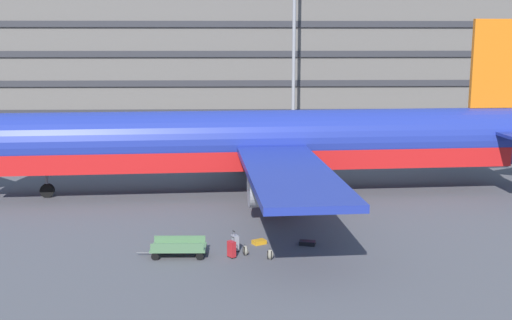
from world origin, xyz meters
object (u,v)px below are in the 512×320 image
at_px(suitcase_large, 259,242).
at_px(backpack_scuffed, 246,250).
at_px(suitcase_purple, 232,249).
at_px(baggage_cart, 178,248).
at_px(suitcase_orange, 235,243).
at_px(backpack_upright, 270,254).
at_px(airliner, 259,143).
at_px(suitcase_laid_flat, 307,243).

relative_size(suitcase_large, backpack_scuffed, 1.45).
xyz_separation_m(suitcase_purple, suitcase_large, (1.37, 2.00, -0.32)).
bearing_deg(suitcase_purple, baggage_cart, 173.94).
height_order(suitcase_orange, backpack_upright, suitcase_orange).
xyz_separation_m(airliner, suitcase_purple, (-1.73, -13.02, -2.93)).
relative_size(suitcase_orange, backpack_scuffed, 1.88).
distance_m(suitcase_orange, baggage_cart, 2.77).
xyz_separation_m(suitcase_orange, suitcase_purple, (-0.17, -0.97, 0.00)).
bearing_deg(airliner, suitcase_purple, -97.56).
height_order(suitcase_purple, backpack_scuffed, suitcase_purple).
bearing_deg(baggage_cart, backpack_upright, -7.10).
bearing_deg(suitcase_laid_flat, suitcase_large, 174.69).
bearing_deg(suitcase_laid_flat, backpack_scuffed, -154.67).
distance_m(suitcase_orange, backpack_scuffed, 0.85).
xyz_separation_m(suitcase_laid_flat, suitcase_purple, (-3.76, -1.78, 0.32)).
xyz_separation_m(suitcase_orange, suitcase_laid_flat, (3.60, 0.81, -0.32)).
xyz_separation_m(suitcase_large, backpack_upright, (0.45, -2.27, 0.13)).
bearing_deg(suitcase_large, suitcase_purple, -124.35).
relative_size(suitcase_orange, suitcase_purple, 1.02).
distance_m(suitcase_purple, backpack_scuffed, 0.77).
distance_m(suitcase_laid_flat, baggage_cart, 6.47).
relative_size(suitcase_laid_flat, suitcase_purple, 0.89).
xyz_separation_m(suitcase_purple, baggage_cart, (-2.52, 0.27, 0.00)).
height_order(airliner, backpack_upright, airliner).
bearing_deg(backpack_scuffed, suitcase_orange, 127.66).
xyz_separation_m(backpack_scuffed, backpack_upright, (1.14, -0.59, -0.01)).
xyz_separation_m(suitcase_large, backpack_scuffed, (-0.69, -1.69, 0.13)).
distance_m(airliner, suitcase_purple, 13.46).
bearing_deg(baggage_cart, suitcase_large, 24.05).
bearing_deg(suitcase_laid_flat, suitcase_orange, -167.33).
distance_m(suitcase_orange, backpack_upright, 2.07).
bearing_deg(suitcase_large, suitcase_orange, -139.31).
bearing_deg(backpack_upright, baggage_cart, 172.90).
xyz_separation_m(airliner, backpack_scuffed, (-1.06, -12.71, -3.12)).
bearing_deg(suitcase_purple, suitcase_laid_flat, 25.27).
height_order(suitcase_orange, backpack_scuffed, suitcase_orange).
bearing_deg(airliner, backpack_scuffed, -94.75).
xyz_separation_m(suitcase_laid_flat, suitcase_large, (-2.40, 0.22, -0.00)).
bearing_deg(suitcase_large, backpack_upright, -78.88).
distance_m(airliner, baggage_cart, 13.76).
bearing_deg(baggage_cart, airliner, 71.59).
relative_size(airliner, backpack_scuffed, 77.51).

